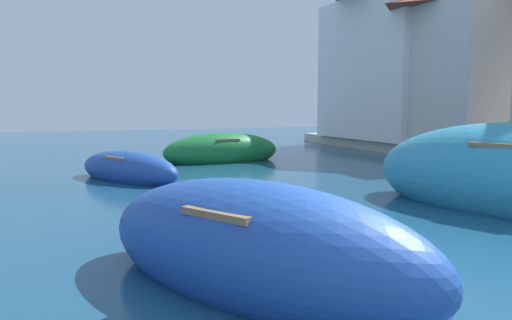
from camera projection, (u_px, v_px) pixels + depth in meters
ground at (446, 313)px, 4.91m from camera, size 80.00×80.00×0.00m
moored_boat_0 at (128, 170)px, 13.72m from camera, size 3.03×4.07×1.09m
moored_boat_4 at (222, 151)px, 18.34m from camera, size 4.74×1.95×1.43m
moored_boat_5 at (255, 249)px, 5.61m from camera, size 3.84×4.92×1.62m
waterfront_building_annex at (466, 64)px, 20.99m from camera, size 6.25×6.41×6.74m
waterfront_building_far at (409, 57)px, 24.37m from camera, size 6.92×7.60×8.11m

